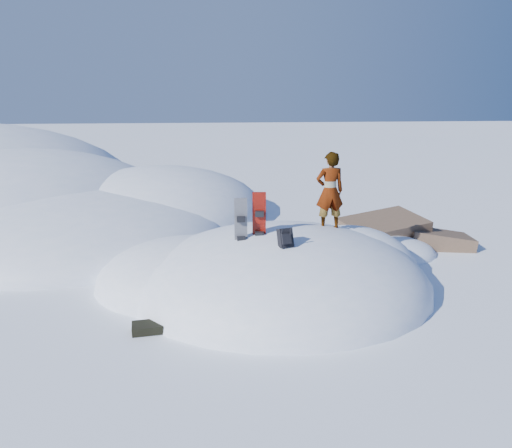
{
  "coord_description": "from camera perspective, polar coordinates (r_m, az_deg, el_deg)",
  "views": [
    {
      "loc": [
        -1.63,
        -10.79,
        4.57
      ],
      "look_at": [
        -0.58,
        0.3,
        1.54
      ],
      "focal_mm": 35.0,
      "sensor_mm": 36.0,
      "label": 1
    }
  ],
  "objects": [
    {
      "name": "person",
      "position": [
        11.88,
        8.43,
        3.73
      ],
      "size": [
        0.71,
        0.5,
        1.86
      ],
      "primitive_type": "imported",
      "rotation": [
        0.0,
        0.0,
        3.22
      ],
      "color": "slate",
      "rests_on": "snow_mound"
    },
    {
      "name": "snowboard_dark",
      "position": [
        10.78,
        -1.73,
        -0.83
      ],
      "size": [
        0.28,
        0.16,
        1.49
      ],
      "rotation": [
        0.0,
        0.0,
        0.04
      ],
      "color": "black",
      "rests_on": "snow_mound"
    },
    {
      "name": "backpack",
      "position": [
        10.34,
        3.38,
        -1.61
      ],
      "size": [
        0.35,
        0.41,
        0.48
      ],
      "rotation": [
        0.0,
        0.0,
        0.26
      ],
      "color": "black",
      "rests_on": "snow_mound"
    },
    {
      "name": "snowboard_red",
      "position": [
        10.93,
        0.37,
        -0.26
      ],
      "size": [
        0.31,
        0.21,
        1.59
      ],
      "rotation": [
        0.0,
        0.0,
        -0.1
      ],
      "color": "red",
      "rests_on": "snow_mound"
    },
    {
      "name": "ground",
      "position": [
        11.83,
        2.95,
        -7.54
      ],
      "size": [
        120.0,
        120.0,
        0.0
      ],
      "primitive_type": "plane",
      "color": "white",
      "rests_on": "ground"
    },
    {
      "name": "rock_outcrop",
      "position": [
        15.48,
        15.07,
        -2.44
      ],
      "size": [
        4.68,
        4.41,
        1.68
      ],
      "color": "brown",
      "rests_on": "ground"
    },
    {
      "name": "snow_mound",
      "position": [
        12.02,
        1.97,
        -7.14
      ],
      "size": [
        8.0,
        6.0,
        3.0
      ],
      "color": "white",
      "rests_on": "ground"
    },
    {
      "name": "gear_pile",
      "position": [
        10.11,
        -12.03,
        -11.35
      ],
      "size": [
        0.78,
        0.6,
        0.21
      ],
      "rotation": [
        0.0,
        0.0,
        0.13
      ],
      "color": "black",
      "rests_on": "ground"
    }
  ]
}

